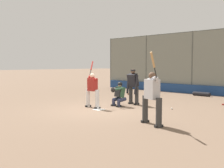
# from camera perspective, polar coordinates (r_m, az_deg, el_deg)

# --- Properties ---
(ground_plane) EXTENTS (160.00, 160.00, 0.00)m
(ground_plane) POSITION_cam_1_polar(r_m,az_deg,el_deg) (11.39, -2.85, -5.59)
(ground_plane) COLOR #7A604C
(home_plate_marker) EXTENTS (0.43, 0.43, 0.01)m
(home_plate_marker) POSITION_cam_1_polar(r_m,az_deg,el_deg) (11.39, -2.85, -5.56)
(home_plate_marker) COLOR white
(home_plate_marker) RESTS_ON ground_plane
(backstop_fence) EXTENTS (15.07, 0.08, 4.17)m
(backstop_fence) POSITION_cam_1_polar(r_m,az_deg,el_deg) (18.31, 17.04, 4.80)
(backstop_fence) COLOR #515651
(backstop_fence) RESTS_ON ground_plane
(padding_wall) EXTENTS (14.69, 0.18, 0.60)m
(padding_wall) POSITION_cam_1_polar(r_m,az_deg,el_deg) (18.29, 16.78, -1.08)
(padding_wall) COLOR navy
(padding_wall) RESTS_ON ground_plane
(bleachers_beyond) EXTENTS (10.49, 1.95, 1.16)m
(bleachers_beyond) POSITION_cam_1_polar(r_m,az_deg,el_deg) (21.01, 15.58, -0.15)
(bleachers_beyond) COLOR slate
(bleachers_beyond) RESTS_ON ground_plane
(batter_at_plate) EXTENTS (0.95, 0.69, 2.11)m
(batter_at_plate) POSITION_cam_1_polar(r_m,az_deg,el_deg) (11.78, -4.28, -1.12)
(batter_at_plate) COLOR silver
(batter_at_plate) RESTS_ON ground_plane
(catcher_behind_plate) EXTENTS (0.63, 0.77, 1.14)m
(catcher_behind_plate) POSITION_cam_1_polar(r_m,az_deg,el_deg) (12.24, 1.47, -2.11)
(catcher_behind_plate) COLOR #2D334C
(catcher_behind_plate) RESTS_ON ground_plane
(umpire_home) EXTENTS (0.70, 0.46, 1.72)m
(umpire_home) POSITION_cam_1_polar(r_m,az_deg,el_deg) (12.81, 4.62, -0.34)
(umpire_home) COLOR #333333
(umpire_home) RESTS_ON ground_plane
(batter_on_deck) EXTENTS (0.92, 0.95, 2.33)m
(batter_on_deck) POSITION_cam_1_polar(r_m,az_deg,el_deg) (8.51, 8.68, -2.64)
(batter_on_deck) COLOR #333333
(batter_on_deck) RESTS_ON ground_plane
(fielding_glove_on_dirt) EXTENTS (0.30, 0.23, 0.11)m
(fielding_glove_on_dirt) POSITION_cam_1_polar(r_m,az_deg,el_deg) (16.94, 3.89, -2.16)
(fielding_glove_on_dirt) COLOR #56331E
(fielding_glove_on_dirt) RESTS_ON ground_plane
(baseball_loose) EXTENTS (0.07, 0.07, 0.07)m
(baseball_loose) POSITION_cam_1_polar(r_m,az_deg,el_deg) (11.72, 12.89, -5.23)
(baseball_loose) COLOR white
(baseball_loose) RESTS_ON ground_plane
(equipment_bag_dugout_side) EXTENTS (1.19, 0.25, 0.25)m
(equipment_bag_dugout_side) POSITION_cam_1_polar(r_m,az_deg,el_deg) (17.10, 18.87, -2.07)
(equipment_bag_dugout_side) COLOR black
(equipment_bag_dugout_side) RESTS_ON ground_plane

